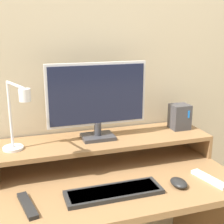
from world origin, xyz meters
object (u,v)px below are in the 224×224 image
object	(u,v)px
router_dock	(180,117)
keyboard	(114,192)
remote_secondary	(209,179)
remote_control	(27,205)
mouse	(179,183)
monitor	(97,98)
desk_lamp	(17,119)

from	to	relation	value
router_dock	keyboard	world-z (taller)	router_dock
router_dock	remote_secondary	distance (m)	0.42
remote_control	remote_secondary	bearing A→B (deg)	-2.45
router_dock	keyboard	bearing A→B (deg)	-144.90
mouse	remote_control	size ratio (longest dim) A/B	0.49
keyboard	mouse	xyz separation A→B (m)	(0.29, -0.02, 0.01)
monitor	keyboard	xyz separation A→B (m)	(-0.03, -0.34, -0.33)
monitor	desk_lamp	world-z (taller)	monitor
remote_control	desk_lamp	bearing A→B (deg)	92.49
monitor	remote_control	bearing A→B (deg)	-138.88
router_dock	keyboard	size ratio (longest dim) A/B	0.34
monitor	mouse	world-z (taller)	monitor
desk_lamp	remote_control	world-z (taller)	desk_lamp
monitor	mouse	bearing A→B (deg)	-53.73
mouse	router_dock	bearing A→B (deg)	60.91
desk_lamp	keyboard	world-z (taller)	desk_lamp
mouse	remote_control	distance (m)	0.64
router_dock	remote_secondary	xyz separation A→B (m)	(-0.05, -0.37, -0.19)
remote_secondary	desk_lamp	bearing A→B (deg)	161.72
mouse	remote_control	world-z (taller)	mouse
desk_lamp	remote_secondary	distance (m)	0.90
remote_secondary	remote_control	bearing A→B (deg)	177.55
keyboard	remote_secondary	world-z (taller)	keyboard
desk_lamp	remote_control	size ratio (longest dim) A/B	1.63
desk_lamp	remote_control	bearing A→B (deg)	-87.51
mouse	remote_secondary	xyz separation A→B (m)	(0.16, 0.00, -0.01)
remote_control	remote_secondary	xyz separation A→B (m)	(0.80, -0.03, 0.00)
keyboard	remote_secondary	size ratio (longest dim) A/B	2.09
desk_lamp	router_dock	distance (m)	0.87
keyboard	remote_control	world-z (taller)	keyboard
monitor	mouse	size ratio (longest dim) A/B	5.21
desk_lamp	mouse	xyz separation A→B (m)	(0.65, -0.27, -0.28)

